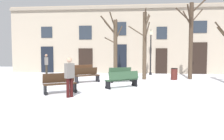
% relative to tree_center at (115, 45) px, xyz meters
% --- Properties ---
extents(ground_plane, '(32.90, 32.90, 0.00)m').
position_rel_tree_center_xyz_m(ground_plane, '(0.23, -5.57, -2.42)').
color(ground_plane, white).
extents(building_facade, '(20.56, 0.60, 6.05)m').
position_rel_tree_center_xyz_m(building_facade, '(0.23, 3.42, 0.65)').
color(building_facade, tan).
rests_on(building_facade, ground).
extents(tree_center, '(1.60, 1.75, 4.81)m').
position_rel_tree_center_xyz_m(tree_center, '(0.00, 0.00, 0.00)').
color(tree_center, '#4C3D2D').
rests_on(tree_center, ground).
extents(tree_foreground, '(2.25, 1.50, 5.67)m').
position_rel_tree_center_xyz_m(tree_foreground, '(5.41, -0.93, 0.50)').
color(tree_foreground, '#423326').
rests_on(tree_foreground, ground).
extents(tree_near_facade, '(1.55, 2.79, 4.79)m').
position_rel_tree_center_xyz_m(tree_near_facade, '(2.22, -1.38, 0.12)').
color(tree_near_facade, '#4C3D2D').
rests_on(tree_near_facade, ground).
extents(streetlamp, '(0.30, 0.30, 3.75)m').
position_rel_tree_center_xyz_m(streetlamp, '(2.78, 1.93, -0.13)').
color(streetlamp, black).
rests_on(streetlamp, ground).
extents(litter_bin, '(0.47, 0.47, 0.80)m').
position_rel_tree_center_xyz_m(litter_bin, '(4.26, -1.44, -2.02)').
color(litter_bin, '#4C1E19').
rests_on(litter_bin, ground).
extents(bench_near_lamp, '(1.60, 1.16, 0.93)m').
position_rel_tree_center_xyz_m(bench_near_lamp, '(0.71, -3.06, -1.96)').
color(bench_near_lamp, '#2D4C33').
rests_on(bench_near_lamp, ground).
extents(bench_by_litter_bin, '(1.55, 1.36, 0.93)m').
position_rel_tree_center_xyz_m(bench_by_litter_bin, '(-1.40, -3.54, -1.96)').
color(bench_by_litter_bin, '#3D2819').
rests_on(bench_by_litter_bin, ground).
extents(bench_back_to_back_right, '(1.76, 1.59, 0.89)m').
position_rel_tree_center_xyz_m(bench_back_to_back_right, '(0.99, -5.55, -1.96)').
color(bench_back_to_back_right, '#2D4C33').
rests_on(bench_back_to_back_right, ground).
extents(bench_near_center_tree, '(1.50, 1.25, 0.94)m').
position_rel_tree_center_xyz_m(bench_near_center_tree, '(-1.77, -7.64, -1.94)').
color(bench_near_center_tree, '#3D2819').
rests_on(bench_near_center_tree, ground).
extents(bench_far_corner, '(1.61, 1.65, 0.89)m').
position_rel_tree_center_xyz_m(bench_far_corner, '(-2.56, 0.57, -1.96)').
color(bench_far_corner, '#51331E').
rests_on(bench_far_corner, ground).
extents(person_crossing_plaza, '(0.41, 0.44, 1.71)m').
position_rel_tree_center_xyz_m(person_crossing_plaza, '(-1.04, -8.53, -1.47)').
color(person_crossing_plaza, '#350F0F').
rests_on(person_crossing_plaza, ground).
extents(person_near_bench, '(0.39, 0.44, 1.72)m').
position_rel_tree_center_xyz_m(person_near_bench, '(-5.88, 1.12, -1.47)').
color(person_near_bench, '#2D271E').
rests_on(person_near_bench, ground).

